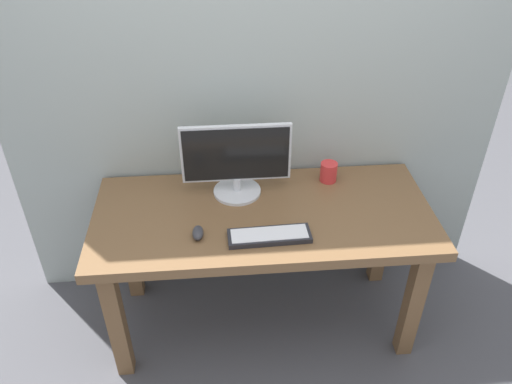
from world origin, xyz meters
TOP-DOWN VIEW (x-y plane):
  - ground_plane at (0.00, 0.00)m, footprint 6.00×6.00m
  - wall_back at (0.00, 0.40)m, footprint 2.57×0.04m
  - desk at (0.00, 0.00)m, footprint 1.64×0.73m
  - monitor at (-0.12, 0.18)m, footprint 0.53×0.24m
  - keyboard_primary at (0.01, -0.19)m, footprint 0.38×0.13m
  - mouse at (-0.31, -0.15)m, footprint 0.05×0.10m
  - coffee_mug at (0.36, 0.24)m, footprint 0.09×0.09m

SIDE VIEW (x-z plane):
  - ground_plane at x=0.00m, z-range 0.00..0.00m
  - desk at x=0.00m, z-range 0.27..1.04m
  - keyboard_primary at x=0.01m, z-range 0.76..0.79m
  - mouse at x=-0.31m, z-range 0.76..0.81m
  - coffee_mug at x=0.36m, z-range 0.76..0.87m
  - monitor at x=-0.12m, z-range 0.76..1.14m
  - wall_back at x=0.00m, z-range 0.00..3.00m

